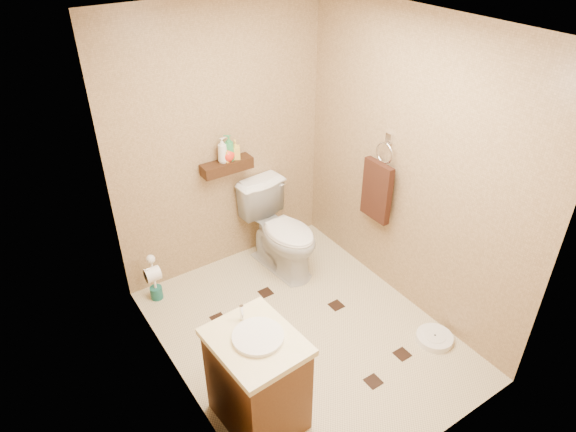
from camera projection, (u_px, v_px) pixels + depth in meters
ground at (303, 333)px, 4.16m from camera, size 2.50×2.50×0.00m
wall_back at (221, 144)px, 4.39m from camera, size 2.00×0.04×2.40m
wall_front at (447, 313)px, 2.64m from camera, size 2.00×0.04×2.40m
wall_left at (169, 256)px, 3.04m from camera, size 0.04×2.50×2.40m
wall_right at (411, 170)px, 3.98m from camera, size 0.04×2.50×2.40m
ceiling at (310, 25)px, 2.87m from camera, size 2.00×2.50×0.02m
wall_shelf at (227, 166)px, 4.43m from camera, size 0.46×0.14×0.10m
floor_accents at (311, 333)px, 4.15m from camera, size 1.11×1.38×0.01m
toilet at (282, 231)px, 4.68m from camera, size 0.52×0.84×0.82m
vanity at (257, 379)px, 3.30m from camera, size 0.53×0.63×0.85m
bathroom_scale at (434, 338)px, 4.08m from camera, size 0.37×0.37×0.06m
toilet_brush at (155, 283)px, 4.43m from camera, size 0.11×0.11×0.46m
towel_ring at (377, 188)px, 4.26m from camera, size 0.12×0.30×0.76m
toilet_paper at (153, 274)px, 3.85m from camera, size 0.12×0.11×0.12m
bottle_a at (222, 150)px, 4.33m from camera, size 0.09×0.09×0.22m
bottle_b at (226, 152)px, 4.36m from camera, size 0.10×0.09×0.16m
bottle_c at (227, 152)px, 4.37m from camera, size 0.13×0.13×0.16m
bottle_d at (229, 148)px, 4.36m from camera, size 0.13×0.13×0.23m
bottle_e at (236, 150)px, 4.40m from camera, size 0.10×0.10×0.17m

